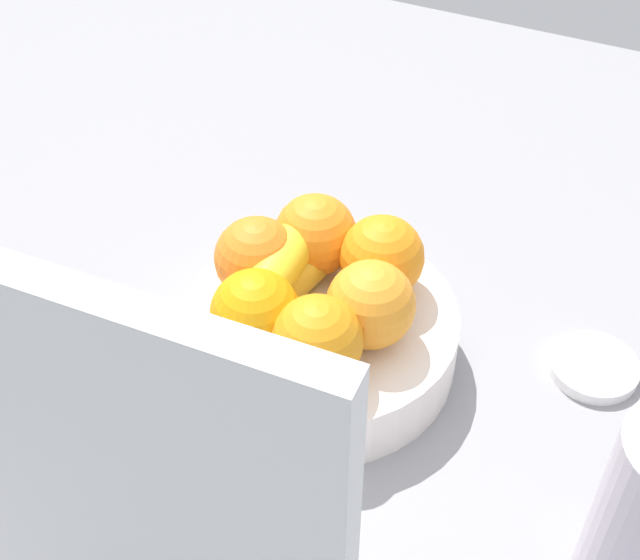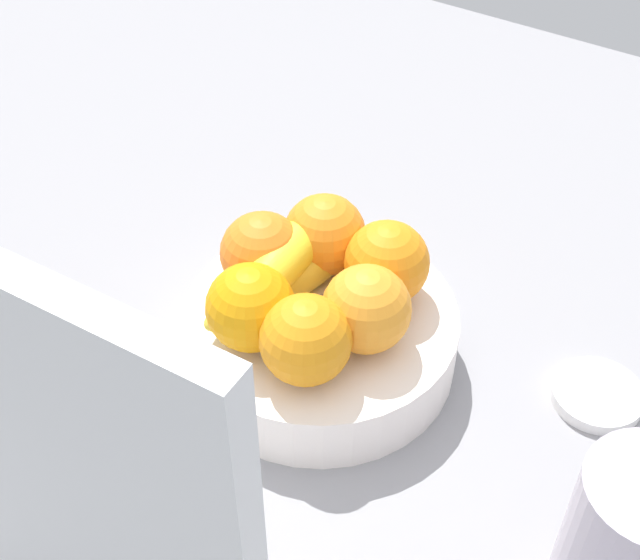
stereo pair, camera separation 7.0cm
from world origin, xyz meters
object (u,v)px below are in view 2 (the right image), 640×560
at_px(orange_top_stack, 306,340).
at_px(banana_bunch, 287,268).
at_px(orange_center, 325,235).
at_px(orange_front_right, 390,264).
at_px(thermos_tumbler, 624,558).
at_px(jar_lid, 597,395).
at_px(orange_front_left, 367,308).
at_px(fruit_bowl, 320,336).
at_px(cutting_board, 50,493).
at_px(orange_back_right, 250,308).
at_px(orange_back_left, 262,253).

relative_size(orange_top_stack, banana_bunch, 0.40).
bearing_deg(orange_center, orange_front_right, 177.85).
distance_m(thermos_tumbler, jar_lid, 0.21).
xyz_separation_m(orange_front_right, orange_center, (0.07, -0.00, 0.00)).
relative_size(orange_front_left, orange_center, 1.00).
height_order(fruit_bowl, cutting_board, cutting_board).
height_order(orange_center, orange_top_stack, same).
distance_m(fruit_bowl, thermos_tumbler, 0.32).
bearing_deg(orange_top_stack, orange_front_left, -112.21).
bearing_deg(orange_front_right, jar_lid, -169.02).
distance_m(orange_front_right, orange_back_right, 0.13).
height_order(fruit_bowl, orange_back_right, orange_back_right).
bearing_deg(banana_bunch, orange_front_left, 172.95).
relative_size(orange_front_right, jar_lid, 0.94).
height_order(orange_front_left, orange_center, same).
distance_m(orange_back_left, thermos_tumbler, 0.37).
xyz_separation_m(orange_front_left, orange_center, (0.08, -0.06, 0.00)).
distance_m(fruit_bowl, orange_back_left, 0.09).
distance_m(fruit_bowl, cutting_board, 0.34).
relative_size(banana_bunch, cutting_board, 0.51).
relative_size(banana_bunch, jar_lid, 2.32).
relative_size(orange_front_left, orange_back_left, 1.00).
relative_size(orange_back_left, banana_bunch, 0.40).
relative_size(orange_front_left, cutting_board, 0.21).
bearing_deg(orange_back_left, thermos_tumbler, 163.77).
xyz_separation_m(orange_front_left, orange_back_left, (0.11, -0.01, 0.00)).
distance_m(orange_front_left, orange_back_right, 0.09).
bearing_deg(banana_bunch, cutting_board, 99.65).
relative_size(banana_bunch, thermos_tumbler, 1.14).
bearing_deg(orange_back_left, orange_top_stack, 143.35).
bearing_deg(orange_center, orange_top_stack, 115.74).
xyz_separation_m(orange_center, cutting_board, (-0.04, 0.35, 0.09)).
xyz_separation_m(fruit_bowl, thermos_tumbler, (-0.30, 0.10, 0.05)).
xyz_separation_m(orange_top_stack, cutting_board, (0.01, 0.24, 0.09)).
distance_m(cutting_board, jar_lid, 0.48).
relative_size(orange_front_left, banana_bunch, 0.40).
distance_m(orange_back_right, jar_lid, 0.31).
xyz_separation_m(orange_back_right, thermos_tumbler, (-0.33, 0.04, -0.01)).
height_order(cutting_board, jar_lid, cutting_board).
bearing_deg(orange_center, fruit_bowl, 118.85).
distance_m(fruit_bowl, jar_lid, 0.25).
bearing_deg(thermos_tumbler, orange_back_left, -16.23).
relative_size(thermos_tumbler, jar_lid, 2.04).
height_order(orange_top_stack, cutting_board, cutting_board).
xyz_separation_m(orange_back_right, cutting_board, (-0.05, 0.24, 0.09)).
bearing_deg(banana_bunch, orange_back_left, 3.07).
height_order(orange_front_left, orange_top_stack, same).
height_order(orange_back_right, cutting_board, cutting_board).
height_order(orange_top_stack, banana_bunch, orange_top_stack).
relative_size(cutting_board, thermos_tumbler, 2.23).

